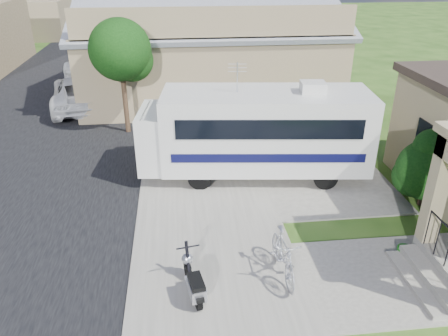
{
  "coord_description": "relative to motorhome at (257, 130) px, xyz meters",
  "views": [
    {
      "loc": [
        -1.72,
        -8.38,
        6.68
      ],
      "look_at": [
        -0.5,
        2.5,
        1.3
      ],
      "focal_mm": 35.0,
      "sensor_mm": 36.0,
      "label": 1
    }
  ],
  "objects": [
    {
      "name": "ground",
      "position": [
        -0.79,
        -4.52,
        -1.6
      ],
      "size": [
        120.0,
        120.0,
        0.0
      ],
      "primitive_type": "plane",
      "color": "#1F4211"
    },
    {
      "name": "street_slab",
      "position": [
        -8.29,
        5.48,
        -1.59
      ],
      "size": [
        9.0,
        80.0,
        0.02
      ],
      "primitive_type": "cube",
      "color": "black",
      "rests_on": "ground"
    },
    {
      "name": "sidewalk_slab",
      "position": [
        -1.79,
        5.48,
        -1.57
      ],
      "size": [
        4.0,
        80.0,
        0.06
      ],
      "primitive_type": "cube",
      "color": "slate",
      "rests_on": "ground"
    },
    {
      "name": "driveway_slab",
      "position": [
        0.71,
        -0.02,
        -1.58
      ],
      "size": [
        7.0,
        6.0,
        0.05
      ],
      "primitive_type": "cube",
      "color": "slate",
      "rests_on": "ground"
    },
    {
      "name": "walk_slab",
      "position": [
        2.21,
        -5.52,
        -1.58
      ],
      "size": [
        4.0,
        3.0,
        0.05
      ],
      "primitive_type": "cube",
      "color": "slate",
      "rests_on": "ground"
    },
    {
      "name": "warehouse",
      "position": [
        -0.79,
        9.45,
        0.39
      ],
      "size": [
        12.5,
        8.4,
        5.04
      ],
      "color": "#847352",
      "rests_on": "ground"
    },
    {
      "name": "distant_bldg_near",
      "position": [
        -15.79,
        29.48,
        -0.0
      ],
      "size": [
        8.0,
        7.0,
        3.2
      ],
      "primitive_type": "cube",
      "color": "#847352",
      "rests_on": "ground"
    },
    {
      "name": "street_tree_a",
      "position": [
        -4.49,
        4.53,
        1.65
      ],
      "size": [
        2.44,
        2.4,
        4.58
      ],
      "color": "black",
      "rests_on": "ground"
    },
    {
      "name": "street_tree_b",
      "position": [
        -4.49,
        14.53,
        1.79
      ],
      "size": [
        2.44,
        2.4,
        4.73
      ],
      "color": "black",
      "rests_on": "ground"
    },
    {
      "name": "street_tree_c",
      "position": [
        -4.49,
        23.53,
        1.5
      ],
      "size": [
        2.44,
        2.4,
        4.42
      ],
      "color": "black",
      "rests_on": "ground"
    },
    {
      "name": "motorhome",
      "position": [
        0.0,
        0.0,
        0.0
      ],
      "size": [
        7.48,
        3.05,
        3.73
      ],
      "rotation": [
        0.0,
        0.0,
        -0.11
      ],
      "color": "silver",
      "rests_on": "ground"
    },
    {
      "name": "shrub",
      "position": [
        4.55,
        -2.42,
        -0.39
      ],
      "size": [
        1.93,
        1.85,
        2.37
      ],
      "color": "black",
      "rests_on": "ground"
    },
    {
      "name": "scooter",
      "position": [
        -2.34,
        -5.62,
        -1.17
      ],
      "size": [
        0.59,
        1.45,
        0.96
      ],
      "rotation": [
        0.0,
        0.0,
        0.18
      ],
      "color": "black",
      "rests_on": "ground"
    },
    {
      "name": "bicycle",
      "position": [
        -0.3,
        -5.18,
        -1.05
      ],
      "size": [
        0.58,
        1.85,
        1.1
      ],
      "primitive_type": "imported",
      "rotation": [
        0.0,
        0.0,
        0.04
      ],
      "color": "#B3B3BB",
      "rests_on": "ground"
    },
    {
      "name": "pickup_truck",
      "position": [
        -7.08,
        8.06,
        -0.84
      ],
      "size": [
        3.41,
        5.81,
        1.52
      ],
      "primitive_type": "imported",
      "rotation": [
        0.0,
        0.0,
        3.31
      ],
      "color": "silver",
      "rests_on": "ground"
    },
    {
      "name": "van",
      "position": [
        -7.46,
        15.48,
        -0.72
      ],
      "size": [
        3.31,
        6.37,
        1.77
      ],
      "primitive_type": "imported",
      "rotation": [
        0.0,
        0.0,
        -0.14
      ],
      "color": "silver",
      "rests_on": "ground"
    },
    {
      "name": "garden_hose",
      "position": [
        2.89,
        -4.72,
        -1.51
      ],
      "size": [
        0.39,
        0.39,
        0.18
      ],
      "primitive_type": "cylinder",
      "color": "#176414",
      "rests_on": "ground"
    }
  ]
}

